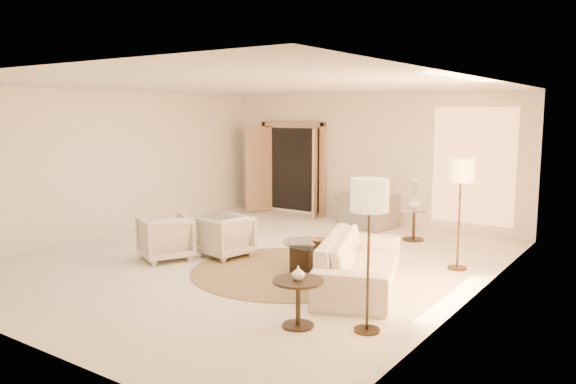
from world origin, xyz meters
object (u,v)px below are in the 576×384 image
Objects in this scene: floor_lamp_near at (461,175)px; end_vase at (298,273)px; coffee_table at (322,255)px; floor_lamp_far at (369,202)px; end_table at (298,295)px; armchair_right at (165,236)px; side_vase at (414,203)px; side_table at (414,221)px; bowl at (322,242)px; accent_chair at (367,206)px; armchair_left at (225,234)px; sofa at (360,262)px.

floor_lamp_near is 3.51m from end_vase.
coffee_table is 2.49m from floor_lamp_far.
end_vase is (0.00, 0.00, 0.24)m from end_table.
end_table is at bearing -101.76° from floor_lamp_near.
end_table is at bearing 96.50° from armchair_right.
end_vase is (3.40, -1.19, 0.22)m from armchair_right.
side_table is at bearing 0.00° from side_vase.
floor_lamp_far is at bearing -73.72° from side_table.
end_table is 1.83× the size of bowl.
accent_chair is at bearing 109.30° from end_table.
end_vase is (2.72, -1.89, 0.24)m from armchair_left.
bowl is (-0.24, -2.92, 0.14)m from side_table.
accent_chair is 3.45m from floor_lamp_near.
side_vase is (-0.50, 3.11, 0.36)m from sofa.
coffee_table is at bearing 131.29° from armchair_right.
sofa is 2.30× the size of accent_chair.
side_vase is at bearing 168.27° from armchair_right.
side_table is at bearing 155.00° from armchair_left.
accent_chair is at bearing 116.97° from floor_lamp_far.
side_vase reaches higher than end_vase.
armchair_right is 2.64m from bowl.
armchair_right is 1.37× the size of end_table.
sofa is 1.42× the size of floor_lamp_near.
end_vase is at bearing -82.68° from side_vase.
coffee_table is 5.21× the size of bowl.
bowl is at bearing 114.27° from end_vase.
floor_lamp_near is (0.70, 3.34, 1.07)m from end_table.
side_table is 0.36× the size of floor_lamp_far.
side_table is at bearing 97.32° from end_table.
end_vase reaches higher than side_table.
accent_chair reaches higher than end_vase.
armchair_right is 4.47m from accent_chair.
side_table is (1.27, -0.58, -0.10)m from accent_chair.
end_table is at bearing -82.68° from side_table.
end_table is (1.89, -5.40, -0.09)m from accent_chair.
floor_lamp_far is at bearing 24.44° from end_table.
armchair_left is (-2.60, 0.18, 0.03)m from sofa.
sofa is 3.32m from armchair_right.
floor_lamp_far is at bearing 24.44° from end_vase.
floor_lamp_near reaches higher than armchair_left.
end_table is (0.86, -1.90, 0.08)m from coffee_table.
accent_chair reaches higher than bowl.
armchair_left is 0.97m from armchair_right.
bowl is 2.08m from end_vase.
floor_lamp_near reaches higher than armchair_right.
armchair_left reaches higher than sofa.
floor_lamp_near reaches higher than accent_chair.
sofa is 10.19× the size of side_vase.
armchair_left is 3.60m from side_table.
sofa is 4.21× the size of end_table.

